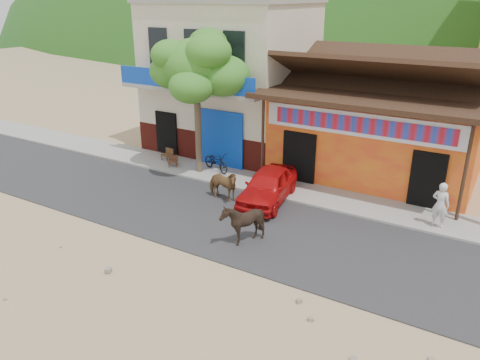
% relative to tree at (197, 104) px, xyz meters
% --- Properties ---
extents(ground, '(120.00, 120.00, 0.00)m').
position_rel_tree_xyz_m(ground, '(4.60, -5.80, -3.12)').
color(ground, '#9E825B').
rests_on(ground, ground).
extents(road, '(60.00, 5.00, 0.04)m').
position_rel_tree_xyz_m(road, '(4.60, -3.30, -3.10)').
color(road, '#28282B').
rests_on(road, ground).
extents(sidewalk, '(60.00, 2.00, 0.12)m').
position_rel_tree_xyz_m(sidewalk, '(4.60, 0.20, -3.06)').
color(sidewalk, gray).
rests_on(sidewalk, ground).
extents(dance_club, '(8.00, 6.00, 3.60)m').
position_rel_tree_xyz_m(dance_club, '(6.60, 4.20, -1.32)').
color(dance_club, orange).
rests_on(dance_club, ground).
extents(cafe_building, '(7.00, 6.00, 7.00)m').
position_rel_tree_xyz_m(cafe_building, '(-0.90, 4.20, 0.38)').
color(cafe_building, beige).
rests_on(cafe_building, ground).
extents(tree, '(3.00, 3.00, 6.00)m').
position_rel_tree_xyz_m(tree, '(0.00, 0.00, 0.00)').
color(tree, '#2D721E').
rests_on(tree, sidewalk).
extents(cow_tan, '(1.49, 0.75, 1.22)m').
position_rel_tree_xyz_m(cow_tan, '(2.45, -1.93, -2.47)').
color(cow_tan, brown).
rests_on(cow_tan, road).
extents(cow_dark, '(1.55, 1.47, 1.39)m').
position_rel_tree_xyz_m(cow_dark, '(4.80, -4.43, -2.39)').
color(cow_dark, black).
rests_on(cow_dark, road).
extents(red_car, '(2.01, 3.89, 1.26)m').
position_rel_tree_xyz_m(red_car, '(4.00, -1.19, -2.45)').
color(red_car, red).
rests_on(red_car, road).
extents(scooter, '(1.73, 1.10, 0.86)m').
position_rel_tree_xyz_m(scooter, '(0.60, 0.43, -2.57)').
color(scooter, black).
rests_on(scooter, sidewalk).
extents(pedestrian, '(0.63, 0.47, 1.56)m').
position_rel_tree_xyz_m(pedestrian, '(9.91, -0.23, -2.22)').
color(pedestrian, silver).
rests_on(pedestrian, sidewalk).
extents(cafe_chair_left, '(0.48, 0.48, 0.97)m').
position_rel_tree_xyz_m(cafe_chair_left, '(-2.19, 0.47, -2.51)').
color(cafe_chair_left, '#4A2C18').
rests_on(cafe_chair_left, sidewalk).
extents(cafe_chair_right, '(0.56, 0.56, 0.87)m').
position_rel_tree_xyz_m(cafe_chair_right, '(-1.40, -0.09, -2.57)').
color(cafe_chair_right, '#462917').
rests_on(cafe_chair_right, sidewalk).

